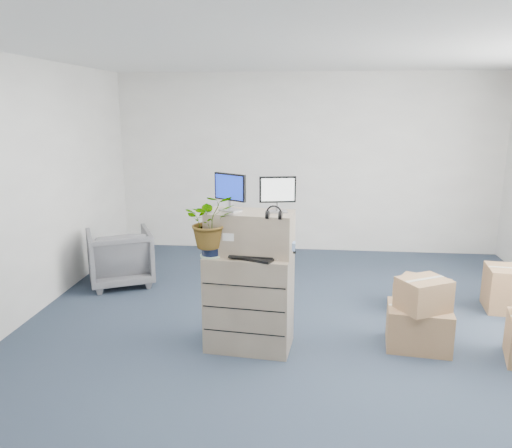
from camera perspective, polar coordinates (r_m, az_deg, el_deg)
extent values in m
plane|color=#222C3E|center=(4.96, 5.31, -14.15)|extent=(7.00, 7.00, 0.00)
cube|color=silver|center=(7.96, 5.84, 6.88)|extent=(6.00, 0.02, 2.80)
cube|color=gray|center=(4.82, -0.77, -8.80)|extent=(0.84, 0.57, 0.93)
cube|color=gray|center=(4.66, -0.67, -1.00)|extent=(0.83, 0.48, 0.40)
cube|color=#99999E|center=(4.67, -2.96, 1.60)|extent=(0.23, 0.21, 0.01)
cylinder|color=#99999E|center=(4.66, -2.96, 2.19)|extent=(0.03, 0.03, 0.08)
cube|color=black|center=(4.63, -2.99, 4.24)|extent=(0.32, 0.21, 0.25)
cube|color=navy|center=(4.62, -3.10, 4.22)|extent=(0.28, 0.17, 0.22)
cube|color=#99999E|center=(4.60, 2.47, 1.44)|extent=(0.20, 0.16, 0.01)
cylinder|color=#99999E|center=(4.59, 2.47, 2.00)|extent=(0.03, 0.03, 0.08)
cube|color=black|center=(4.56, 2.49, 3.97)|extent=(0.33, 0.09, 0.24)
cube|color=silver|center=(4.55, 2.51, 3.94)|extent=(0.30, 0.06, 0.21)
torus|color=black|center=(4.38, 2.06, 1.26)|extent=(0.14, 0.03, 0.14)
cube|color=black|center=(4.56, -0.59, -3.78)|extent=(0.49, 0.35, 0.02)
ellipsoid|color=silver|center=(4.49, 2.60, -3.98)|extent=(0.10, 0.07, 0.03)
cylinder|color=#989CA0|center=(4.70, 0.79, -2.08)|extent=(0.06, 0.06, 0.21)
cube|color=silver|center=(4.68, -0.71, -3.34)|extent=(0.06, 0.05, 0.02)
cube|color=black|center=(4.67, -0.72, -2.64)|extent=(0.05, 0.03, 0.10)
cube|color=black|center=(4.74, 3.48, -2.96)|extent=(0.18, 0.15, 0.05)
cube|color=#3B71CB|center=(4.65, 3.32, -2.52)|extent=(0.20, 0.10, 0.07)
cylinder|color=#A5C59F|center=(4.64, -5.16, -3.59)|extent=(0.20, 0.20, 0.01)
cylinder|color=#111833|center=(4.62, -5.18, -2.73)|extent=(0.17, 0.17, 0.13)
imported|color=#1F5117|center=(4.56, -5.23, -0.31)|extent=(0.57, 0.61, 0.39)
imported|color=#59595E|center=(6.75, -15.30, -3.36)|extent=(1.02, 1.00, 0.80)
cube|color=#967148|center=(5.16, 18.08, -11.14)|extent=(0.64, 0.52, 0.41)
cube|color=#967148|center=(6.05, 18.43, -7.77)|extent=(0.70, 0.68, 0.36)
cube|color=#967148|center=(4.98, 18.59, -7.62)|extent=(0.55, 0.51, 0.30)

